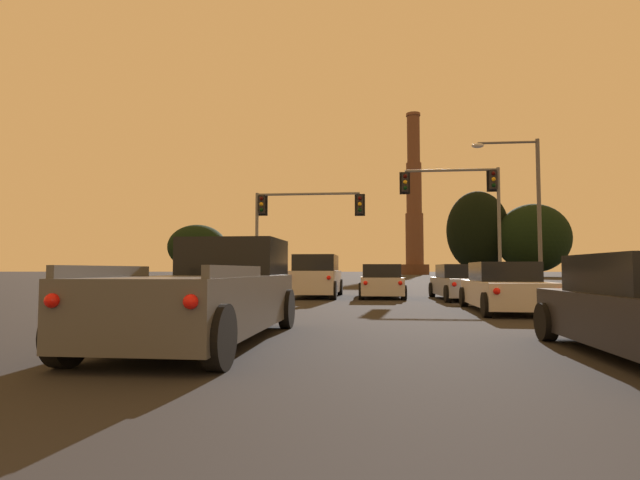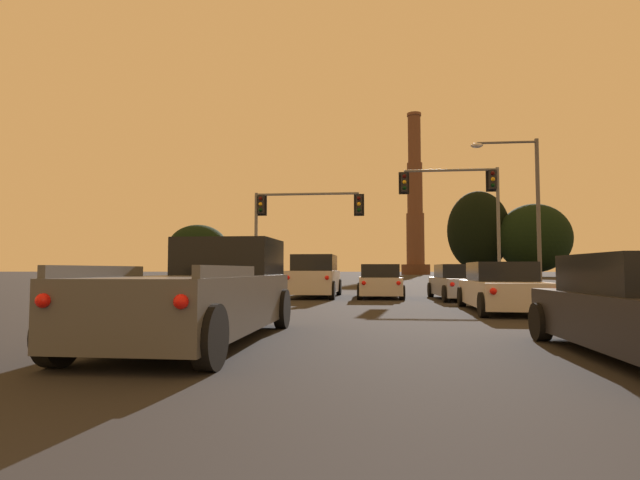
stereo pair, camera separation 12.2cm
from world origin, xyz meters
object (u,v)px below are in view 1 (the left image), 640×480
street_lamp (527,197)px  smokestack (414,211)px  hatchback_center_lane_front (381,282)px  sedan_right_lane_front (461,283)px  traffic_light_overhead_right (467,197)px  suv_left_lane_front (316,277)px  sedan_right_lane_second (505,288)px  traffic_light_overhead_left (294,215)px  pickup_truck_left_lane_third (211,293)px

street_lamp → smokestack: (3.04, 98.35, 10.92)m
hatchback_center_lane_front → sedan_right_lane_front: size_ratio=0.87×
traffic_light_overhead_right → smokestack: smokestack is taller
hatchback_center_lane_front → suv_left_lane_front: bearing=172.6°
traffic_light_overhead_right → smokestack: (5.82, 97.04, 10.71)m
sedan_right_lane_front → traffic_light_overhead_right: traffic_light_overhead_right is taller
sedan_right_lane_second → street_lamp: (4.18, 11.35, 4.27)m
traffic_light_overhead_left → smokestack: bearing=81.0°
sedan_right_lane_second → smokestack: smokestack is taller
pickup_truck_left_lane_third → traffic_light_overhead_left: bearing=95.5°
pickup_truck_left_lane_third → suv_left_lane_front: size_ratio=1.13×
traffic_light_overhead_right → sedan_right_lane_second: bearing=-96.3°
pickup_truck_left_lane_third → suv_left_lane_front: (0.37, 13.59, 0.09)m
hatchback_center_lane_front → traffic_light_overhead_right: bearing=49.8°
street_lamp → sedan_right_lane_second: bearing=-110.2°
traffic_light_overhead_left → traffic_light_overhead_right: bearing=-1.1°
traffic_light_overhead_left → street_lamp: size_ratio=0.80×
pickup_truck_left_lane_third → traffic_light_overhead_left: 19.76m
sedan_right_lane_front → smokestack: bearing=84.3°
pickup_truck_left_lane_third → smokestack: bearing=84.2°
sedan_right_lane_second → traffic_light_overhead_left: bearing=124.4°
sedan_right_lane_front → traffic_light_overhead_left: 11.22m
sedan_right_lane_front → smokestack: (7.42, 103.89, 15.19)m
traffic_light_overhead_right → sedan_right_lane_front: bearing=-103.1°
sedan_right_lane_front → street_lamp: street_lamp is taller
sedan_right_lane_front → street_lamp: bearing=50.0°
pickup_truck_left_lane_third → sedan_right_lane_second: (6.62, 6.53, -0.14)m
suv_left_lane_front → street_lamp: size_ratio=0.62×
sedan_right_lane_second → smokestack: (7.21, 109.71, 15.19)m
sedan_right_lane_front → sedan_right_lane_second: bearing=-89.6°
hatchback_center_lane_front → pickup_truck_left_lane_third: (-3.20, -13.28, 0.14)m
suv_left_lane_front → traffic_light_overhead_left: bearing=108.7°
traffic_light_overhead_right → street_lamp: size_ratio=0.85×
hatchback_center_lane_front → street_lamp: street_lamp is taller
hatchback_center_lane_front → street_lamp: (7.59, 4.60, 4.27)m
traffic_light_overhead_right → suv_left_lane_front: bearing=-143.8°
sedan_right_lane_second → traffic_light_overhead_left: (-8.16, 12.85, 3.64)m
sedan_right_lane_front → traffic_light_overhead_left: size_ratio=0.75×
suv_left_lane_front → sedan_right_lane_second: bearing=-48.1°
pickup_truck_left_lane_third → traffic_light_overhead_left: (-1.54, 19.38, 3.51)m
hatchback_center_lane_front → suv_left_lane_front: (-2.84, 0.31, 0.23)m
sedan_right_lane_front → traffic_light_overhead_left: bearing=136.9°
smokestack → street_lamp: bearing=-91.8°
hatchback_center_lane_front → traffic_light_overhead_left: (-4.75, 6.10, 3.65)m
hatchback_center_lane_front → smokestack: bearing=83.0°
hatchback_center_lane_front → traffic_light_overhead_left: 8.55m
suv_left_lane_front → traffic_light_overhead_right: traffic_light_overhead_right is taller
suv_left_lane_front → street_lamp: (10.43, 4.29, 4.04)m
suv_left_lane_front → smokestack: (13.46, 102.64, 14.96)m
sedan_right_lane_second → suv_left_lane_front: bearing=133.5°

